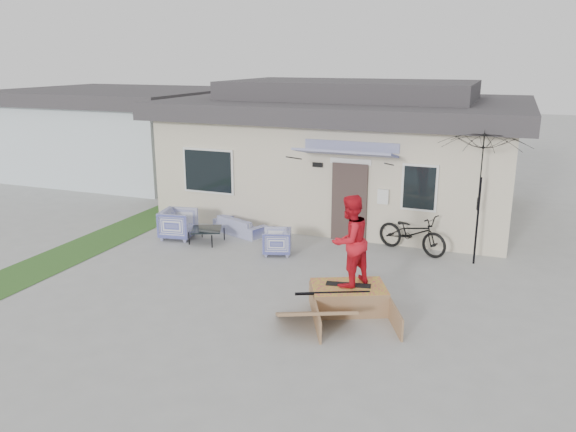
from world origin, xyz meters
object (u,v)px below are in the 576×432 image
(armchair_right, at_px, (277,240))
(skater, at_px, (350,239))
(bicycle, at_px, (412,229))
(armchair_left, at_px, (178,222))
(loveseat, at_px, (240,223))
(skate_ramp, at_px, (348,298))
(coffee_table, at_px, (207,236))
(patio_umbrella, at_px, (480,192))
(skateboard, at_px, (348,284))

(armchair_right, relative_size, skater, 0.39)
(bicycle, xyz_separation_m, skater, (-0.59, -3.83, 0.81))
(armchair_left, relative_size, bicycle, 0.46)
(loveseat, distance_m, bicycle, 4.73)
(armchair_left, height_order, skate_ramp, armchair_left)
(armchair_left, bearing_deg, coffee_table, -103.40)
(bicycle, bearing_deg, loveseat, 113.40)
(coffee_table, height_order, bicycle, bicycle)
(coffee_table, xyz_separation_m, skate_ramp, (4.63, -2.67, 0.05))
(skate_ramp, bearing_deg, patio_umbrella, 34.62)
(skate_ramp, bearing_deg, skateboard, 90.00)
(armchair_left, distance_m, coffee_table, 0.94)
(coffee_table, relative_size, skate_ramp, 0.40)
(armchair_right, distance_m, patio_umbrella, 4.97)
(skateboard, distance_m, skater, 0.92)
(loveseat, height_order, armchair_right, armchair_right)
(armchair_left, height_order, patio_umbrella, patio_umbrella)
(loveseat, xyz_separation_m, skateboard, (4.13, -3.67, 0.18))
(armchair_right, bearing_deg, loveseat, -145.67)
(loveseat, xyz_separation_m, skater, (4.13, -3.67, 1.10))
(loveseat, bearing_deg, skate_ramp, 160.02)
(armchair_right, xyz_separation_m, skater, (2.53, -2.46, 1.07))
(bicycle, bearing_deg, armchair_right, 135.22)
(loveseat, height_order, coffee_table, loveseat)
(patio_umbrella, distance_m, skater, 4.12)
(patio_umbrella, distance_m, skateboard, 4.30)
(armchair_right, xyz_separation_m, patio_umbrella, (4.65, 1.06, 1.40))
(armchair_left, height_order, coffee_table, armchair_left)
(patio_umbrella, relative_size, skater, 1.44)
(armchair_left, bearing_deg, skateboard, -125.40)
(coffee_table, bearing_deg, armchair_right, -4.66)
(skate_ramp, bearing_deg, loveseat, 113.34)
(armchair_left, xyz_separation_m, skateboard, (5.51, -2.70, 0.06))
(bicycle, bearing_deg, patio_umbrella, -80.04)
(coffee_table, xyz_separation_m, skateboard, (4.61, -2.63, 0.31))
(loveseat, distance_m, skateboard, 5.53)
(bicycle, relative_size, skateboard, 2.20)
(bicycle, height_order, skateboard, bicycle)
(patio_umbrella, xyz_separation_m, skater, (-2.13, -3.52, -0.33))
(coffee_table, distance_m, skater, 5.45)
(bicycle, bearing_deg, armchair_left, 122.02)
(skateboard, bearing_deg, armchair_left, 143.42)
(armchair_right, relative_size, bicycle, 0.37)
(armchair_right, bearing_deg, skater, 27.16)
(armchair_left, bearing_deg, bicycle, -88.79)
(armchair_right, bearing_deg, patio_umbrella, 84.24)
(loveseat, relative_size, bicycle, 0.85)
(armchair_left, relative_size, skate_ramp, 0.46)
(armchair_right, relative_size, skateboard, 0.81)
(skater, bearing_deg, bicycle, -161.25)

